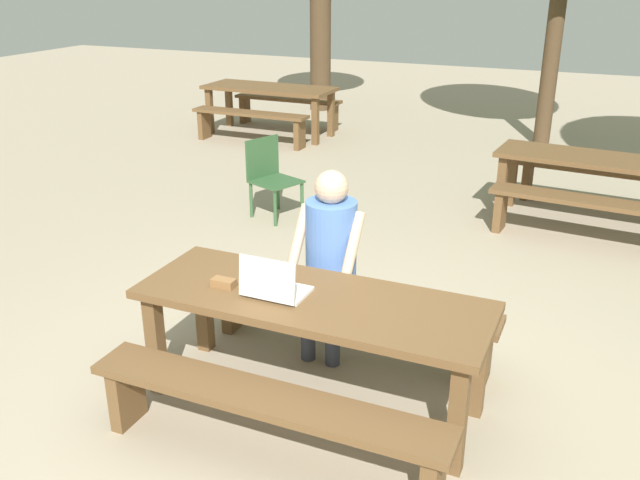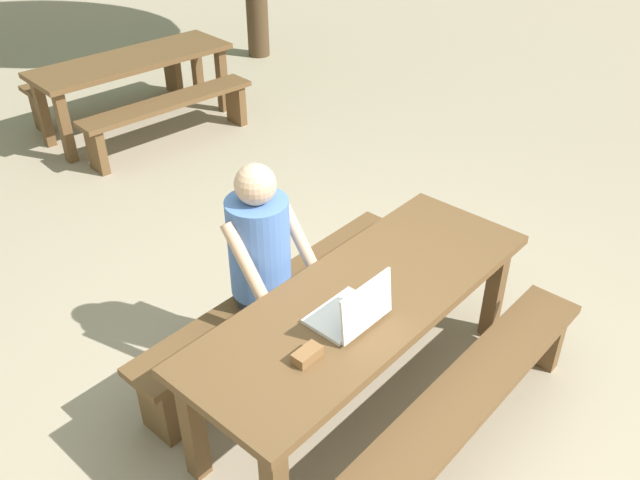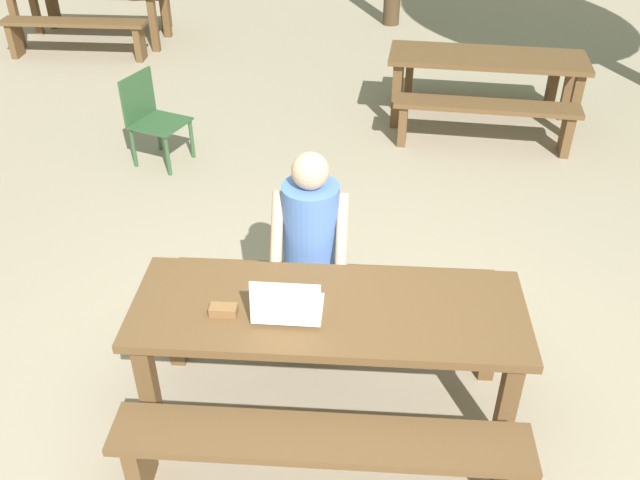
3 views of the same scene
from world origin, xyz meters
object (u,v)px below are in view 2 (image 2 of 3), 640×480
at_px(picnic_table_front, 364,310).
at_px(laptop, 353,311).
at_px(picnic_table_mid, 133,69).
at_px(small_pouch, 307,355).
at_px(person_seated, 263,255).

distance_m(picnic_table_front, laptop, 0.28).
relative_size(laptop, picnic_table_mid, 0.18).
relative_size(small_pouch, picnic_table_mid, 0.07).
distance_m(laptop, small_pouch, 0.33).
bearing_deg(laptop, picnic_table_mid, -110.41).
distance_m(picnic_table_front, picnic_table_mid, 4.17).
relative_size(laptop, person_seated, 0.27).
xyz_separation_m(laptop, picnic_table_mid, (1.56, 4.03, -0.18)).
distance_m(picnic_table_front, small_pouch, 0.56).
height_order(picnic_table_front, laptop, laptop).
relative_size(picnic_table_front, small_pouch, 14.72).
bearing_deg(small_pouch, laptop, 1.49).
bearing_deg(laptop, small_pouch, 2.24).
bearing_deg(person_seated, picnic_table_front, -76.53).
xyz_separation_m(small_pouch, person_seated, (0.40, 0.69, 0.01)).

